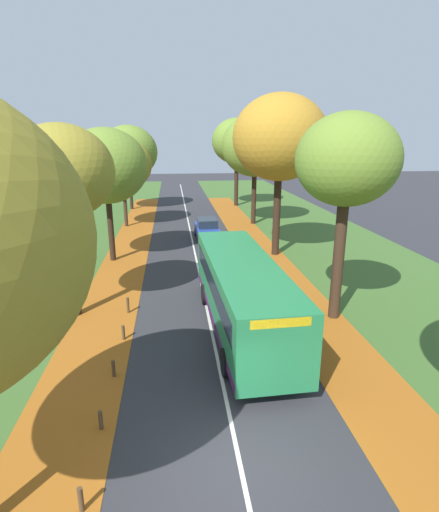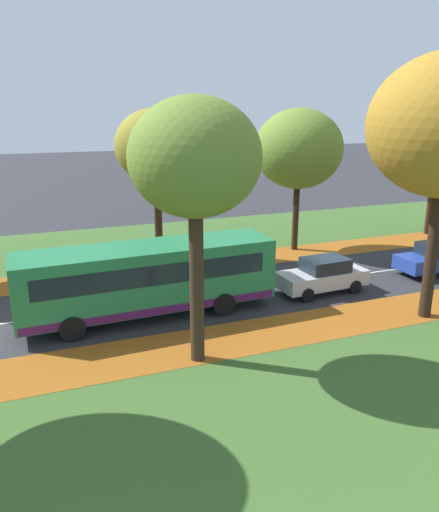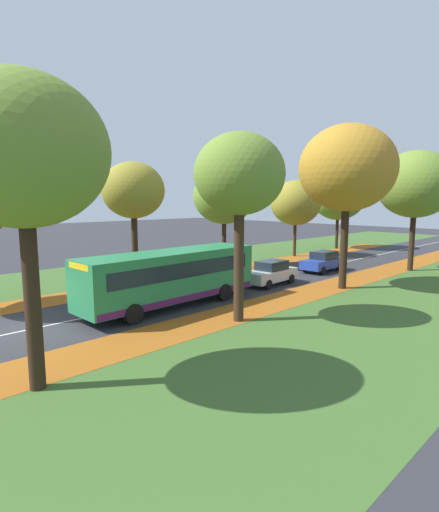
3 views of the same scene
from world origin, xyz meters
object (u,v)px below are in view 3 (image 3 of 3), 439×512
bollard_fourth (80,294)px  bus (171,275)px  tree_left_mid (224,196)px  tree_right_nearest (22,153)px  tree_left_near (133,191)px  bollard_sixth (153,281)px  tree_right_near (239,176)px  bollard_fifth (120,288)px  tree_right_mid (347,169)px  bollard_third (34,302)px  car_blue_following (323,261)px  tree_right_far (416,185)px  tree_left_distant (338,196)px  car_silver_lead (271,273)px  tree_left_far (296,203)px

bollard_fourth → bus: size_ratio=0.06×
tree_left_mid → tree_right_nearest: (11.38, -19.25, 1.01)m
tree_left_near → bollard_sixth: (2.29, -0.12, -5.92)m
tree_right_near → bollard_fifth: tree_right_near is taller
tree_left_near → tree_right_near: 11.56m
tree_right_nearest → tree_right_mid: tree_right_mid is taller
bollard_third → car_blue_following: bearing=76.9°
tree_right_nearest → tree_right_far: (-0.08, 29.33, -0.10)m
tree_right_nearest → tree_right_near: bearing=92.8°
tree_left_mid → tree_right_near: (10.93, -9.87, 0.78)m
tree_left_near → bollard_sixth: size_ratio=11.05×
tree_left_mid → tree_left_distant: (-0.52, 19.21, 0.15)m
car_blue_following → tree_right_far: bearing=49.0°
tree_right_far → car_silver_lead: size_ratio=2.23×
tree_left_distant → bollard_third: (2.31, -35.19, -5.84)m
bollard_sixth → bollard_fifth: bearing=-88.4°
bollard_fifth → car_blue_following: size_ratio=0.15×
bollard_fifth → car_blue_following: car_blue_following is taller
tree_right_far → bollard_fourth: bearing=-112.0°
tree_left_distant → tree_right_mid: size_ratio=0.86×
bollard_third → bollard_fifth: 5.06m
tree_left_distant → bollard_sixth: bearing=-85.2°
tree_left_mid → tree_right_nearest: tree_right_nearest is taller
tree_left_far → bollard_fourth: bearing=-85.2°
tree_right_nearest → bus: 11.22m
tree_left_far → tree_left_distant: bearing=92.0°
bollard_sixth → car_blue_following: size_ratio=0.18×
bollard_sixth → tree_left_mid: bearing=102.0°
tree_left_far → bollard_third: tree_left_far is taller
tree_right_nearest → car_silver_lead: size_ratio=2.15×
car_blue_following → car_silver_lead: bearing=-87.8°
bus → tree_right_near: bearing=9.2°
bollard_fifth → bollard_fourth: bearing=-91.1°
tree_right_far → car_silver_lead: 14.55m
tree_left_far → bollard_fifth: (2.06, -21.24, -5.08)m
tree_right_nearest → car_silver_lead: (-4.53, 16.89, -6.17)m
tree_left_near → tree_left_distant: (-0.01, 27.47, -0.18)m
tree_right_nearest → tree_right_mid: (-0.57, 19.33, 0.62)m
bus → tree_right_nearest: bearing=-61.4°
tree_left_near → bollard_sixth: tree_left_near is taller
tree_left_far → bus: (6.84, -20.89, -3.68)m
bollard_sixth → bus: bearing=-24.2°
tree_left_mid → tree_right_mid: (10.81, 0.07, 1.64)m
tree_left_mid → tree_right_far: size_ratio=0.87×
tree_right_mid → bollard_fifth: bearing=-129.2°
tree_left_distant → tree_right_nearest: tree_right_nearest is taller
bollard_sixth → bollard_fourth: bearing=-89.8°
tree_right_mid → tree_right_far: tree_right_mid is taller
tree_right_near → tree_right_mid: bearing=90.7°
bollard_third → car_silver_lead: car_silver_lead is taller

